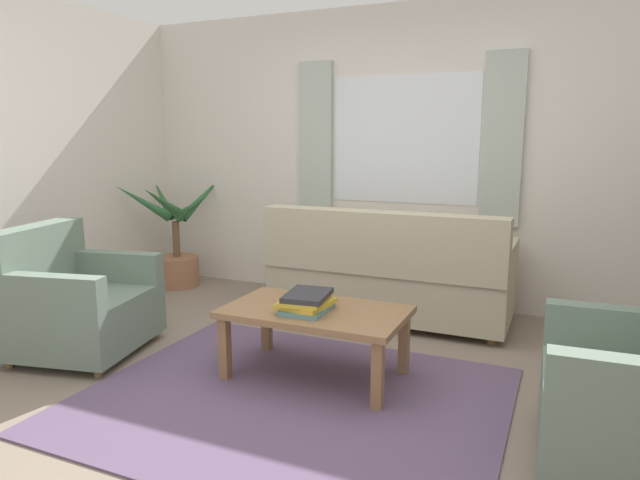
{
  "coord_description": "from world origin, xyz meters",
  "views": [
    {
      "loc": [
        1.36,
        -2.64,
        1.46
      ],
      "look_at": [
        -0.13,
        0.7,
        0.8
      ],
      "focal_mm": 31.53,
      "sensor_mm": 36.0,
      "label": 1
    }
  ],
  "objects_px": {
    "armchair_left": "(74,302)",
    "coffee_table": "(315,318)",
    "couch": "(388,276)",
    "potted_plant": "(176,246)",
    "book_stack_on_table": "(307,302)"
  },
  "relations": [
    {
      "from": "armchair_left",
      "to": "potted_plant",
      "type": "distance_m",
      "value": 1.79
    },
    {
      "from": "couch",
      "to": "armchair_left",
      "type": "xyz_separation_m",
      "value": [
        -1.76,
        -1.56,
        -0.01
      ]
    },
    {
      "from": "armchair_left",
      "to": "book_stack_on_table",
      "type": "bearing_deg",
      "value": -94.07
    },
    {
      "from": "book_stack_on_table",
      "to": "potted_plant",
      "type": "relative_size",
      "value": 0.31
    },
    {
      "from": "potted_plant",
      "to": "couch",
      "type": "bearing_deg",
      "value": -4.01
    },
    {
      "from": "couch",
      "to": "book_stack_on_table",
      "type": "xyz_separation_m",
      "value": [
        -0.1,
        -1.32,
        0.13
      ]
    },
    {
      "from": "book_stack_on_table",
      "to": "potted_plant",
      "type": "distance_m",
      "value": 2.61
    },
    {
      "from": "couch",
      "to": "book_stack_on_table",
      "type": "height_order",
      "value": "couch"
    },
    {
      "from": "couch",
      "to": "potted_plant",
      "type": "relative_size",
      "value": 1.59
    },
    {
      "from": "book_stack_on_table",
      "to": "potted_plant",
      "type": "xyz_separation_m",
      "value": [
        -2.14,
        1.48,
        -0.09
      ]
    },
    {
      "from": "armchair_left",
      "to": "coffee_table",
      "type": "relative_size",
      "value": 0.9
    },
    {
      "from": "coffee_table",
      "to": "book_stack_on_table",
      "type": "xyz_separation_m",
      "value": [
        -0.03,
        -0.06,
        0.11
      ]
    },
    {
      "from": "couch",
      "to": "potted_plant",
      "type": "height_order",
      "value": "potted_plant"
    },
    {
      "from": "armchair_left",
      "to": "book_stack_on_table",
      "type": "height_order",
      "value": "armchair_left"
    },
    {
      "from": "armchair_left",
      "to": "coffee_table",
      "type": "distance_m",
      "value": 1.72
    }
  ]
}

